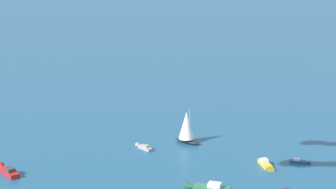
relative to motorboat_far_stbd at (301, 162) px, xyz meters
The scene contains 6 objects.
motorboat_far_stbd is the anchor object (origin of this frame).
motorboat_offshore 40.45m from the motorboat_far_stbd, 122.58° to the right, with size 5.83×3.56×1.66m.
motorboat_mid_cluster 30.04m from the motorboat_far_stbd, 71.43° to the right, with size 7.98×9.62×2.91m.
sailboat_outer_ring_a 31.82m from the motorboat_far_stbd, 136.13° to the right, with size 7.24×6.21×9.66m.
motorboat_outer_ring_b 70.84m from the motorboat_far_stbd, 101.82° to the right, with size 8.87×4.97×2.50m.
motorboat_outer_ring_c 9.35m from the motorboat_far_stbd, 89.64° to the right, with size 7.30×2.56×2.07m.
Camera 1 is at (122.13, -38.93, 59.87)m, focal length 73.79 mm.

